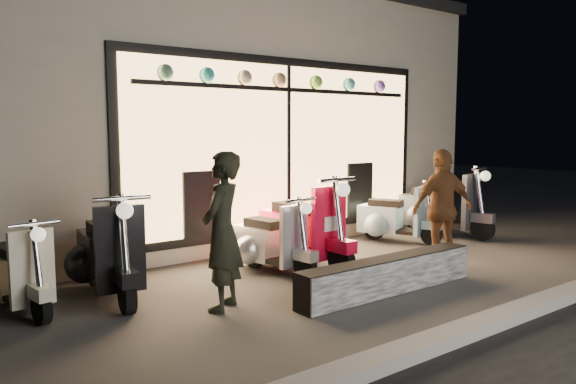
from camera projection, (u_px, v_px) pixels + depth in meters
name	position (u px, v px, depth m)	size (l,w,h in m)	color
ground	(333.00, 283.00, 6.64)	(40.00, 40.00, 0.00)	#383533
kerb	(482.00, 325.00, 5.05)	(40.00, 0.25, 0.12)	slate
shop_building	(153.00, 113.00, 10.34)	(10.20, 6.23, 4.20)	beige
graffiti_barrier	(388.00, 275.00, 6.24)	(2.48, 0.28, 0.40)	black
scooter_silver	(267.00, 241.00, 7.18)	(0.52, 1.34, 0.95)	black
scooter_red	(298.00, 229.00, 7.56)	(0.53, 1.62, 1.17)	black
scooter_black	(108.00, 254.00, 6.18)	(0.62, 1.57, 1.11)	black
scooter_cream	(14.00, 273.00, 5.67)	(0.52, 1.30, 0.92)	black
scooter_blue	(389.00, 218.00, 9.10)	(0.79, 1.32, 0.96)	black
scooter_grey	(434.00, 208.00, 9.63)	(0.79, 1.61, 1.15)	black
man	(222.00, 231.00, 5.61)	(0.58, 0.38, 1.60)	black
woman	(442.00, 208.00, 7.38)	(0.91, 0.38, 1.56)	brown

